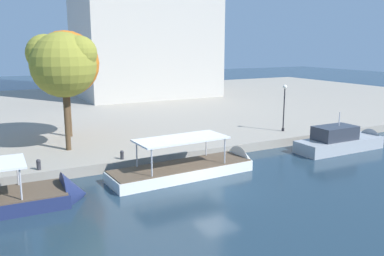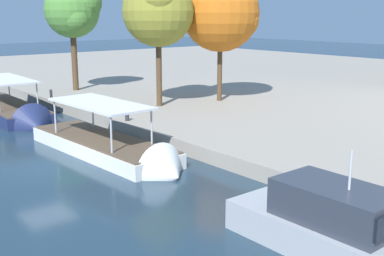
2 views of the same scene
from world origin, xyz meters
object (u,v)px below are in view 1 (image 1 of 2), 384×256
mooring_bollard_2 (122,154)px  motor_yacht_2 (344,143)px  lamp_post (284,102)px  tour_boat_1 (195,170)px  tree_0 (67,64)px  mooring_bollard_1 (39,164)px  tree_2 (62,62)px

mooring_bollard_2 → motor_yacht_2: bearing=-11.0°
mooring_bollard_2 → lamp_post: (17.53, 2.18, 2.58)m
tour_boat_1 → mooring_bollard_2: bearing=137.7°
motor_yacht_2 → lamp_post: lamp_post is taller
motor_yacht_2 → tree_0: size_ratio=0.96×
mooring_bollard_1 → tree_0: size_ratio=0.08×
lamp_post → tree_2: bearing=172.8°
mooring_bollard_2 → mooring_bollard_1: bearing=178.4°
mooring_bollard_1 → lamp_post: (23.49, 2.02, 2.54)m
mooring_bollard_2 → tree_2: size_ratio=0.07×
tour_boat_1 → motor_yacht_2: (15.13, -0.18, 0.28)m
lamp_post → motor_yacht_2: bearing=-71.7°
tour_boat_1 → mooring_bollard_2: 5.72m
mooring_bollard_1 → lamp_post: lamp_post is taller
mooring_bollard_2 → tree_0: size_ratio=0.07×
tour_boat_1 → tree_2: 13.56m
tree_0 → tree_2: bearing=-104.2°
motor_yacht_2 → mooring_bollard_1: motor_yacht_2 is taller
tour_boat_1 → tree_0: size_ratio=1.21×
motor_yacht_2 → mooring_bollard_1: size_ratio=12.39×
motor_yacht_2 → mooring_bollard_2: size_ratio=13.70×
tour_boat_1 → motor_yacht_2: bearing=-3.4°
mooring_bollard_2 → tree_0: 11.94m
motor_yacht_2 → lamp_post: (-1.97, 5.97, 3.14)m
mooring_bollard_1 → mooring_bollard_2: (5.96, -0.16, -0.04)m
mooring_bollard_1 → tree_2: bearing=58.0°
mooring_bollard_2 → tree_2: (-3.07, 4.79, 6.79)m
motor_yacht_2 → tree_0: tree_0 is taller
tour_boat_1 → tree_2: (-7.44, 8.39, 7.63)m
tour_boat_1 → mooring_bollard_1: bearing=157.2°
mooring_bollard_2 → tree_2: bearing=122.7°
mooring_bollard_1 → lamp_post: bearing=4.9°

